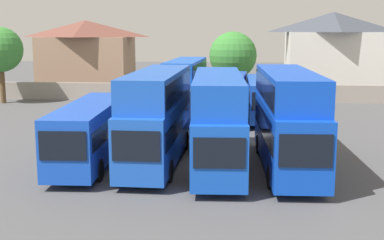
% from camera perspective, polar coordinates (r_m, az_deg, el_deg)
% --- Properties ---
extents(ground, '(140.00, 140.00, 0.00)m').
position_cam_1_polar(ground, '(45.51, 1.66, 0.86)').
color(ground, '#4C4C4F').
extents(depot_boundary_wall, '(56.00, 0.50, 1.80)m').
position_cam_1_polar(depot_boundary_wall, '(52.38, 2.13, 3.07)').
color(depot_boundary_wall, gray).
rests_on(depot_boundary_wall, ground).
extents(bus_1, '(2.86, 10.37, 3.33)m').
position_cam_1_polar(bus_1, '(28.37, -11.25, -1.10)').
color(bus_1, blue).
rests_on(bus_1, ground).
extents(bus_2, '(2.70, 11.16, 5.08)m').
position_cam_1_polar(bus_2, '(27.94, -3.87, 0.89)').
color(bus_2, blue).
rests_on(bus_2, ground).
extents(bus_3, '(3.08, 11.65, 4.96)m').
position_cam_1_polar(bus_3, '(27.15, 2.91, 0.49)').
color(bus_3, blue).
rests_on(bus_3, ground).
extents(bus_4, '(3.00, 11.28, 5.17)m').
position_cam_1_polar(bus_4, '(27.21, 10.64, 0.59)').
color(bus_4, blue).
rests_on(bus_4, ground).
extents(bus_5, '(3.01, 11.76, 3.36)m').
position_cam_1_polar(bus_5, '(42.81, -5.17, 2.83)').
color(bus_5, blue).
rests_on(bus_5, ground).
extents(bus_6, '(2.90, 10.25, 4.84)m').
position_cam_1_polar(bus_6, '(42.14, -0.73, 3.85)').
color(bus_6, blue).
rests_on(bus_6, ground).
extents(bus_7, '(3.39, 11.88, 3.48)m').
position_cam_1_polar(bus_7, '(42.05, 3.95, 2.80)').
color(bus_7, blue).
rests_on(bus_7, ground).
extents(bus_8, '(2.59, 10.14, 3.29)m').
position_cam_1_polar(bus_8, '(42.24, 7.94, 2.62)').
color(bus_8, blue).
rests_on(bus_8, ground).
extents(house_terrace_left, '(10.92, 7.15, 8.35)m').
position_cam_1_polar(house_terrace_left, '(62.37, -11.69, 7.09)').
color(house_terrace_left, '#9E7A60').
rests_on(house_terrace_left, ground).
extents(house_terrace_centre, '(10.56, 6.91, 9.21)m').
position_cam_1_polar(house_terrace_centre, '(60.17, 15.39, 7.26)').
color(house_terrace_centre, silver).
rests_on(house_terrace_centre, ground).
extents(tree_left_of_lot, '(4.46, 4.46, 7.57)m').
position_cam_1_polar(tree_left_of_lot, '(54.25, -20.64, 7.35)').
color(tree_left_of_lot, brown).
rests_on(tree_left_of_lot, ground).
extents(tree_behind_wall, '(5.01, 5.01, 7.08)m').
position_cam_1_polar(tree_behind_wall, '(54.49, 4.60, 7.18)').
color(tree_behind_wall, brown).
rests_on(tree_behind_wall, ground).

